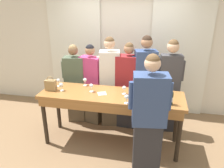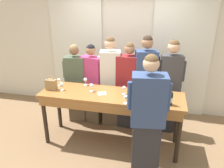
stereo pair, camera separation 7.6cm
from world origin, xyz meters
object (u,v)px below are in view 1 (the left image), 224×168
at_px(guest_striped_shirt, 128,87).
at_px(wine_glass_front_left, 124,88).
at_px(handbag, 51,85).
at_px(wine_glass_center_left, 61,85).
at_px(host_pouring, 149,119).
at_px(guest_navy_coat, 144,83).
at_px(wine_glass_back_left, 58,81).
at_px(guest_cream_sweater, 110,82).
at_px(wine_glass_center_mid, 85,80).
at_px(tasting_bar, 111,100).
at_px(wine_glass_center_right, 155,91).
at_px(guest_pink_top, 91,85).
at_px(guest_beige_cap, 169,85).
at_px(wine_bottle, 171,97).
at_px(wine_glass_front_right, 91,86).
at_px(wine_glass_front_mid, 127,97).
at_px(guest_olive_jacket, 75,84).

bearing_deg(guest_striped_shirt, wine_glass_front_left, -88.63).
xyz_separation_m(handbag, wine_glass_center_left, (0.19, 0.02, 0.00)).
bearing_deg(host_pouring, guest_navy_coat, 96.65).
bearing_deg(wine_glass_back_left, guest_cream_sweater, 29.94).
relative_size(wine_glass_center_mid, wine_glass_back_left, 1.00).
xyz_separation_m(tasting_bar, wine_glass_center_right, (0.71, 0.08, 0.21)).
bearing_deg(guest_cream_sweater, guest_pink_top, 180.00).
height_order(guest_striped_shirt, guest_beige_cap, guest_beige_cap).
xyz_separation_m(wine_bottle, wine_glass_back_left, (-1.94, 0.33, -0.01)).
xyz_separation_m(wine_glass_center_right, wine_glass_back_left, (-1.71, 0.08, -0.00)).
xyz_separation_m(wine_glass_center_right, guest_beige_cap, (0.24, 0.56, -0.11)).
distance_m(tasting_bar, guest_pink_top, 0.84).
xyz_separation_m(handbag, wine_glass_front_right, (0.70, 0.08, 0.00)).
bearing_deg(wine_glass_center_mid, tasting_bar, -28.38).
bearing_deg(wine_glass_center_mid, guest_cream_sweater, 42.90).
bearing_deg(wine_glass_front_mid, guest_beige_cap, 54.20).
distance_m(tasting_bar, wine_glass_center_left, 0.89).
bearing_deg(wine_glass_center_mid, wine_glass_back_left, -164.19).
height_order(wine_glass_center_right, guest_beige_cap, guest_beige_cap).
height_order(tasting_bar, guest_pink_top, guest_pink_top).
distance_m(wine_bottle, wine_glass_center_mid, 1.55).
bearing_deg(wine_glass_front_left, guest_pink_top, 142.45).
relative_size(guest_cream_sweater, guest_beige_cap, 1.00).
bearing_deg(host_pouring, guest_cream_sweater, 123.08).
xyz_separation_m(wine_bottle, host_pouring, (-0.29, -0.44, -0.15)).
bearing_deg(guest_pink_top, tasting_bar, -50.12).
bearing_deg(wine_glass_center_right, wine_glass_front_left, -178.86).
bearing_deg(guest_olive_jacket, wine_glass_front_right, -48.32).
height_order(wine_glass_front_mid, wine_glass_center_right, same).
height_order(wine_glass_back_left, guest_beige_cap, guest_beige_cap).
xyz_separation_m(wine_glass_front_right, guest_navy_coat, (0.85, 0.59, -0.11)).
relative_size(wine_glass_front_mid, wine_glass_center_right, 1.00).
xyz_separation_m(wine_bottle, wine_glass_center_left, (-1.80, 0.15, -0.01)).
bearing_deg(wine_glass_back_left, wine_glass_center_right, -2.82).
bearing_deg(wine_glass_center_right, tasting_bar, -173.62).
distance_m(guest_pink_top, host_pouring, 1.73).
relative_size(wine_glass_front_right, wine_glass_center_right, 1.00).
height_order(wine_glass_front_mid, guest_navy_coat, guest_navy_coat).
height_order(wine_glass_center_left, guest_cream_sweater, guest_cream_sweater).
bearing_deg(wine_bottle, wine_glass_back_left, 170.47).
relative_size(wine_glass_front_mid, guest_beige_cap, 0.08).
height_order(wine_glass_center_right, guest_navy_coat, guest_navy_coat).
height_order(wine_glass_front_left, wine_glass_center_left, same).
bearing_deg(wine_glass_front_left, guest_cream_sweater, 122.99).
xyz_separation_m(wine_glass_front_mid, wine_glass_center_mid, (-0.84, 0.56, 0.00)).
height_order(wine_bottle, guest_olive_jacket, guest_olive_jacket).
relative_size(tasting_bar, guest_cream_sweater, 1.33).
bearing_deg(guest_navy_coat, guest_olive_jacket, 180.00).
bearing_deg(guest_cream_sweater, wine_glass_center_right, -32.85).
distance_m(tasting_bar, wine_glass_front_mid, 0.45).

